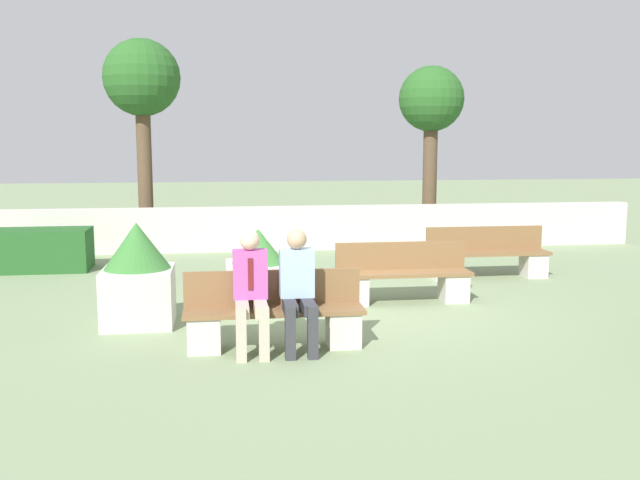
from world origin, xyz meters
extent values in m
plane|color=gray|center=(0.00, 0.00, 0.00)|extent=(60.00, 60.00, 0.00)
cube|color=beige|center=(0.00, 5.40, 0.46)|extent=(14.43, 0.30, 0.92)
cube|color=brown|center=(-1.17, -1.72, 0.42)|extent=(2.02, 0.44, 0.05)
cube|color=brown|center=(-1.17, -1.48, 0.65)|extent=(2.02, 0.04, 0.40)
cube|color=beige|center=(-1.95, -1.72, 0.20)|extent=(0.36, 0.40, 0.40)
cube|color=beige|center=(-0.39, -1.72, 0.20)|extent=(0.36, 0.40, 0.40)
cube|color=brown|center=(0.84, 0.27, 0.42)|extent=(1.92, 0.44, 0.05)
cube|color=brown|center=(0.84, 0.52, 0.65)|extent=(1.92, 0.04, 0.40)
cube|color=beige|center=(0.11, 0.27, 0.20)|extent=(0.36, 0.40, 0.40)
cube|color=beige|center=(1.57, 0.27, 0.20)|extent=(0.36, 0.40, 0.40)
cube|color=brown|center=(2.71, 1.87, 0.42)|extent=(2.06, 0.44, 0.05)
cube|color=brown|center=(2.71, 2.11, 0.65)|extent=(2.06, 0.04, 0.40)
cube|color=beige|center=(1.91, 1.87, 0.20)|extent=(0.36, 0.40, 0.40)
cube|color=beige|center=(3.51, 1.87, 0.20)|extent=(0.36, 0.40, 0.40)
cube|color=#B2A893|center=(-1.53, -1.93, 0.51)|extent=(0.14, 0.46, 0.13)
cube|color=#B2A893|center=(-1.33, -1.93, 0.51)|extent=(0.14, 0.46, 0.13)
cube|color=#B2A893|center=(-1.55, -2.16, 0.29)|extent=(0.11, 0.11, 0.58)
cube|color=#B2A893|center=(-1.31, -2.16, 0.29)|extent=(0.11, 0.11, 0.58)
cube|color=#B74C9E|center=(-1.43, -1.69, 0.85)|extent=(0.38, 0.22, 0.54)
sphere|color=beige|center=(-1.43, -1.71, 1.23)|extent=(0.22, 0.22, 0.22)
cube|color=maroon|center=(-1.43, -1.80, 0.87)|extent=(0.06, 0.01, 0.35)
cube|color=#333338|center=(-1.01, -1.93, 0.51)|extent=(0.14, 0.46, 0.13)
cube|color=#333338|center=(-0.81, -1.93, 0.51)|extent=(0.14, 0.46, 0.13)
cube|color=#333338|center=(-1.03, -2.16, 0.29)|extent=(0.11, 0.11, 0.58)
cube|color=#333338|center=(-0.79, -2.16, 0.29)|extent=(0.11, 0.11, 0.58)
cube|color=#9EBCE0|center=(-0.91, -1.69, 0.85)|extent=(0.38, 0.22, 0.54)
sphere|color=tan|center=(-0.91, -1.71, 1.23)|extent=(0.22, 0.22, 0.22)
cube|color=#235623|center=(-5.07, 3.63, 0.37)|extent=(1.94, 0.87, 0.74)
cube|color=beige|center=(-1.24, 0.42, 0.30)|extent=(0.91, 0.91, 0.60)
cone|color=#387533|center=(-1.24, 0.42, 0.84)|extent=(0.74, 0.74, 0.49)
cube|color=beige|center=(-2.79, -0.46, 0.36)|extent=(0.87, 0.87, 0.72)
cone|color=#387533|center=(-2.79, -0.46, 1.01)|extent=(0.83, 0.83, 0.58)
cylinder|color=brown|center=(-3.38, 6.47, 1.59)|extent=(0.32, 0.32, 3.18)
sphere|color=#285B23|center=(-3.38, 6.47, 3.63)|extent=(1.65, 1.65, 1.65)
cylinder|color=brown|center=(3.07, 6.64, 1.42)|extent=(0.33, 0.33, 2.83)
sphere|color=#285B23|center=(3.07, 6.64, 3.24)|extent=(1.50, 1.50, 1.50)
camera|label=1|loc=(-1.72, -9.47, 2.33)|focal=40.00mm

